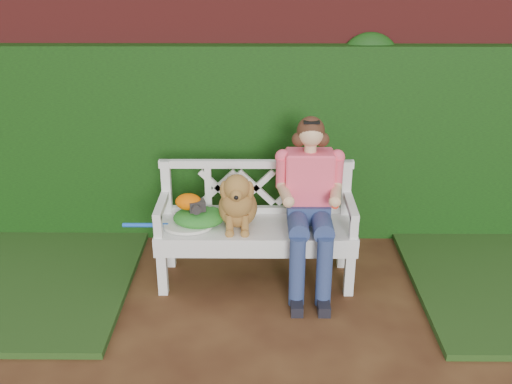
{
  "coord_description": "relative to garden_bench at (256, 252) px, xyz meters",
  "views": [
    {
      "loc": [
        -0.09,
        -3.2,
        2.5
      ],
      "look_at": [
        -0.12,
        0.89,
        0.75
      ],
      "focal_mm": 42.0,
      "sensor_mm": 36.0,
      "label": 1
    }
  ],
  "objects": [
    {
      "name": "brick_wall",
      "position": [
        0.12,
        1.01,
        0.86
      ],
      "size": [
        10.0,
        0.3,
        2.2
      ],
      "primitive_type": "cube",
      "color": "maroon",
      "rests_on": "ground"
    },
    {
      "name": "baseball_glove",
      "position": [
        -0.51,
        -0.01,
        0.43
      ],
      "size": [
        0.22,
        0.18,
        0.12
      ],
      "primitive_type": "ellipsoid",
      "rotation": [
        0.0,
        0.0,
        0.21
      ],
      "color": "#E15A00",
      "rests_on": "green_bag"
    },
    {
      "name": "dog",
      "position": [
        -0.14,
        -0.04,
        0.48
      ],
      "size": [
        0.44,
        0.51,
        0.47
      ],
      "primitive_type": null,
      "rotation": [
        0.0,
        0.0,
        0.34
      ],
      "color": "#B96130",
      "rests_on": "garden_bench"
    },
    {
      "name": "camera_item",
      "position": [
        -0.44,
        -0.03,
        0.41
      ],
      "size": [
        0.14,
        0.12,
        0.08
      ],
      "primitive_type": "cube",
      "rotation": [
        0.0,
        0.0,
        0.28
      ],
      "color": "#282626",
      "rests_on": "green_bag"
    },
    {
      "name": "tennis_racket",
      "position": [
        -0.55,
        -0.05,
        0.26
      ],
      "size": [
        0.73,
        0.34,
        0.03
      ],
      "primitive_type": null,
      "rotation": [
        0.0,
        0.0,
        -0.05
      ],
      "color": "silver",
      "rests_on": "garden_bench"
    },
    {
      "name": "garden_bench",
      "position": [
        0.0,
        0.0,
        0.0
      ],
      "size": [
        1.59,
        0.64,
        0.48
      ],
      "primitive_type": null,
      "rotation": [
        0.0,
        0.0,
        0.03
      ],
      "color": "white",
      "rests_on": "ground"
    },
    {
      "name": "green_bag",
      "position": [
        -0.43,
        -0.01,
        0.31
      ],
      "size": [
        0.44,
        0.38,
        0.13
      ],
      "primitive_type": null,
      "rotation": [
        0.0,
        0.0,
        0.22
      ],
      "color": "#146725",
      "rests_on": "garden_bench"
    },
    {
      "name": "ground",
      "position": [
        0.12,
        -0.89,
        -0.24
      ],
      "size": [
        60.0,
        60.0,
        0.0
      ],
      "primitive_type": "plane",
      "color": "#361A0F"
    },
    {
      "name": "ivy_hedge",
      "position": [
        0.12,
        0.79,
        0.61
      ],
      "size": [
        10.0,
        0.18,
        1.7
      ],
      "primitive_type": "cube",
      "color": "#144A0D",
      "rests_on": "ground"
    },
    {
      "name": "seated_woman",
      "position": [
        0.39,
        -0.02,
        0.39
      ],
      "size": [
        0.7,
        0.82,
        1.25
      ],
      "primitive_type": null,
      "rotation": [
        0.0,
        0.0,
        0.27
      ],
      "color": "#F6576C",
      "rests_on": "ground"
    }
  ]
}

